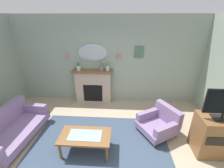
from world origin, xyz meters
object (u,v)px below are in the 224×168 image
(wall_sconce_right, at_px, (119,55))
(framed_picture, at_px, (139,52))
(wall_sconce_left, at_px, (66,54))
(tv_cabinet, at_px, (215,135))
(floral_couch, at_px, (10,128))
(mantel_vase_left, at_px, (101,66))
(mantel_vase_centre, at_px, (107,66))
(armchair_by_coffee_table, at_px, (160,122))
(wall_mirror, at_px, (92,53))
(fireplace, at_px, (93,87))
(mantel_vase_right, at_px, (78,66))
(coffee_table, at_px, (85,137))

(wall_sconce_right, bearing_deg, framed_picture, 5.27)
(wall_sconce_left, height_order, tv_cabinet, wall_sconce_left)
(floral_couch, distance_m, tv_cabinet, 4.67)
(wall_sconce_right, distance_m, tv_cabinet, 3.25)
(mantel_vase_left, xyz_separation_m, tv_cabinet, (2.69, -2.01, -0.87))
(mantel_vase_centre, bearing_deg, armchair_by_coffee_table, -44.82)
(wall_sconce_left, bearing_deg, framed_picture, 1.46)
(mantel_vase_left, height_order, armchair_by_coffee_table, mantel_vase_left)
(wall_mirror, bearing_deg, mantel_vase_centre, -18.78)
(fireplace, bearing_deg, framed_picture, 5.77)
(wall_sconce_right, bearing_deg, mantel_vase_right, -174.73)
(wall_sconce_left, height_order, floral_couch, wall_sconce_left)
(wall_mirror, height_order, tv_cabinet, wall_mirror)
(mantel_vase_left, relative_size, wall_mirror, 0.35)
(armchair_by_coffee_table, bearing_deg, wall_sconce_left, 150.76)
(framed_picture, height_order, tv_cabinet, framed_picture)
(tv_cabinet, bearing_deg, wall_sconce_left, 150.98)
(mantel_vase_centre, xyz_separation_m, tv_cabinet, (2.49, -2.01, -0.87))
(fireplace, bearing_deg, tv_cabinet, -34.29)
(mantel_vase_right, xyz_separation_m, wall_mirror, (0.45, 0.17, 0.41))
(mantel_vase_right, xyz_separation_m, wall_sconce_left, (-0.40, 0.12, 0.36))
(coffee_table, distance_m, armchair_by_coffee_table, 1.91)
(wall_mirror, relative_size, armchair_by_coffee_table, 0.86)
(wall_sconce_left, relative_size, framed_picture, 0.39)
(mantel_vase_right, bearing_deg, wall_sconce_right, 5.27)
(fireplace, distance_m, wall_mirror, 1.15)
(mantel_vase_left, relative_size, wall_sconce_left, 2.38)
(fireplace, distance_m, wall_sconce_right, 1.38)
(mantel_vase_left, height_order, wall_mirror, wall_mirror)
(mantel_vase_left, xyz_separation_m, floral_couch, (-1.98, -1.93, -1.00))
(mantel_vase_centre, height_order, framed_picture, framed_picture)
(mantel_vase_right, height_order, mantel_vase_left, mantel_vase_left)
(mantel_vase_left, xyz_separation_m, framed_picture, (1.20, 0.18, 0.43))
(floral_couch, bearing_deg, mantel_vase_left, 44.25)
(fireplace, height_order, wall_sconce_right, wall_sconce_right)
(wall_sconce_right, xyz_separation_m, coffee_table, (-0.65, -2.30, -1.28))
(mantel_vase_right, relative_size, armchair_by_coffee_table, 0.29)
(coffee_table, bearing_deg, mantel_vase_right, 106.70)
(mantel_vase_left, height_order, wall_sconce_left, wall_sconce_left)
(tv_cabinet, bearing_deg, armchair_by_coffee_table, 151.56)
(mantel_vase_right, height_order, floral_couch, mantel_vase_right)
(mantel_vase_left, xyz_separation_m, wall_mirror, (-0.30, 0.17, 0.39))
(framed_picture, bearing_deg, mantel_vase_centre, -169.80)
(floral_couch, xyz_separation_m, tv_cabinet, (4.67, -0.08, 0.13))
(mantel_vase_left, distance_m, framed_picture, 1.29)
(wall_sconce_left, xyz_separation_m, framed_picture, (2.35, 0.06, 0.09))
(mantel_vase_left, xyz_separation_m, wall_sconce_left, (-1.15, 0.12, 0.34))
(armchair_by_coffee_table, bearing_deg, tv_cabinet, -28.44)
(mantel_vase_right, bearing_deg, floral_couch, -122.54)
(mantel_vase_left, distance_m, floral_couch, 2.94)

